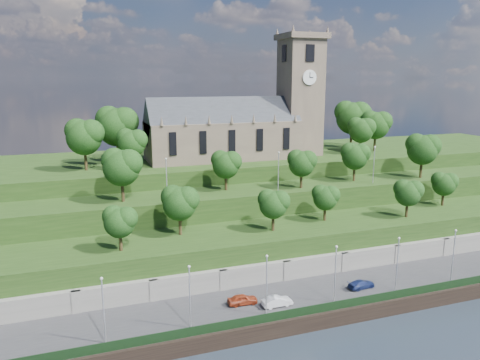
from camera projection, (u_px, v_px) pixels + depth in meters
name	position (u px, v px, depth m)	size (l,w,h in m)	color
ground	(356.00, 322.00, 62.39)	(320.00, 320.00, 0.00)	black
promenade	(333.00, 296.00, 67.70)	(160.00, 12.00, 2.00)	#2D2D30
quay_wall	(357.00, 315.00, 62.11)	(160.00, 0.50, 2.20)	black
fence	(355.00, 302.00, 62.39)	(160.00, 0.10, 1.20)	black
retaining_wall	(314.00, 270.00, 72.88)	(160.00, 2.10, 5.00)	slate
embankment_lower	(297.00, 248.00, 78.11)	(160.00, 12.00, 8.00)	#1D3612
embankment_upper	(271.00, 219.00, 87.81)	(160.00, 10.00, 12.00)	#1D3612
hilltop	(235.00, 187.00, 106.82)	(160.00, 32.00, 15.00)	#1D3612
church	(244.00, 123.00, 100.18)	(38.60, 12.35, 27.60)	brown
trees_lower	(290.00, 199.00, 75.97)	(65.21, 8.88, 7.85)	black
trees_upper	(296.00, 157.00, 85.88)	(65.63, 8.46, 9.02)	black
trees_hilltop	(250.00, 125.00, 100.56)	(71.97, 16.45, 11.54)	black
lamp_posts_promenade	(335.00, 270.00, 62.61)	(60.36, 0.36, 8.16)	#B2B2B7
lamp_posts_upper	(278.00, 168.00, 82.87)	(40.36, 0.36, 7.22)	#B2B2B7
car_left	(243.00, 299.00, 62.91)	(1.65, 4.09, 1.39)	#963319
car_middle	(277.00, 301.00, 62.41)	(1.45, 4.17, 1.37)	silver
car_right	(361.00, 284.00, 67.78)	(1.69, 4.17, 1.21)	navy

